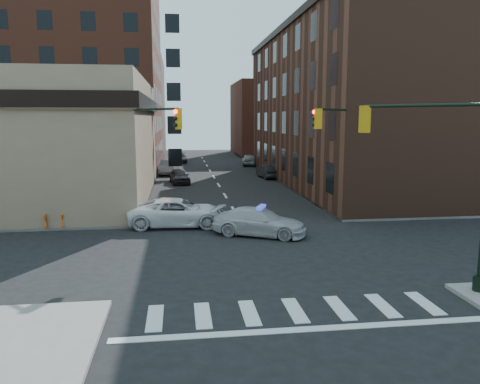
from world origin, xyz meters
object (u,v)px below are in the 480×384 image
object	(u,v)px
pickup	(179,212)
parked_car_wnear	(180,176)
parked_car_wfar	(169,167)
pedestrian_a	(127,200)
pedestrian_b	(49,206)
barrel_bank	(165,207)
parked_car_enear	(268,171)
barricade_nw_a	(132,213)
barrel_road	(268,221)
police_car	(259,222)

from	to	relation	value
pickup	parked_car_wnear	distance (m)	17.89
parked_car_wfar	pedestrian_a	xyz separation A→B (m)	(-2.18, -22.49, 0.24)
pedestrian_b	barrel_bank	bearing A→B (deg)	4.41
pickup	barrel_bank	bearing A→B (deg)	18.42
parked_car_enear	pedestrian_a	distance (m)	21.65
parked_car_wnear	parked_car_wfar	xyz separation A→B (m)	(-1.16, 7.55, 0.11)
parked_car_wnear	barrel_bank	distance (m)	14.85
pickup	pedestrian_a	world-z (taller)	pedestrian_a
parked_car_wnear	parked_car_wfar	world-z (taller)	parked_car_wfar
pedestrian_a	barricade_nw_a	world-z (taller)	pedestrian_a
pedestrian_a	barrel_road	bearing A→B (deg)	-23.08
parked_car_wfar	parked_car_enear	distance (m)	11.31
parked_car_wnear	parked_car_wfar	bearing A→B (deg)	91.37
pickup	pedestrian_a	distance (m)	4.38
barricade_nw_a	barrel_road	bearing A→B (deg)	-23.59
police_car	pedestrian_b	xyz separation A→B (m)	(-11.70, 3.81, 0.42)
police_car	barrel_road	distance (m)	1.02
parked_car_wnear	pedestrian_b	bearing A→B (deg)	-121.68
parked_car_wnear	pedestrian_b	world-z (taller)	pedestrian_b
parked_car_enear	barrel_road	xyz separation A→B (m)	(-4.35, -22.59, -0.14)
pickup	pedestrian_b	size ratio (longest dim) A/B	2.89
barricade_nw_a	parked_car_wnear	bearing A→B (deg)	78.44
parked_car_wfar	barrel_bank	xyz separation A→B (m)	(0.20, -22.37, -0.24)
parked_car_wnear	pedestrian_b	distance (m)	18.42
parked_car_wnear	parked_car_enear	xyz separation A→B (m)	(9.09, 2.79, -0.01)
police_car	parked_car_wfar	world-z (taller)	parked_car_wfar
police_car	parked_car_wfar	xyz separation A→B (m)	(-5.29, 28.15, 0.08)
pedestrian_b	barrel_road	size ratio (longest dim) A/B	1.80
barrel_road	pickup	bearing A→B (deg)	158.61
parked_car_wnear	barrel_road	distance (m)	20.36
police_car	parked_car_wfar	size ratio (longest dim) A/B	1.02
pickup	police_car	bearing A→B (deg)	-119.30
barrel_road	barricade_nw_a	bearing A→B (deg)	158.11
barrel_road	police_car	bearing A→B (deg)	-127.88
pedestrian_b	pickup	bearing A→B (deg)	-20.59
parked_car_wfar	barricade_nw_a	distance (m)	24.34
pedestrian_b	barrel_bank	distance (m)	6.92
parked_car_wnear	pedestrian_a	size ratio (longest dim) A/B	2.27
parked_car_wnear	parked_car_enear	size ratio (longest dim) A/B	0.98
police_car	parked_car_wnear	world-z (taller)	police_car
police_car	barrel_bank	size ratio (longest dim) A/B	4.40
pedestrian_a	barrel_bank	xyz separation A→B (m)	(2.37, 0.11, -0.48)
barrel_road	barrel_bank	size ratio (longest dim) A/B	0.97
police_car	pedestrian_b	bearing A→B (deg)	96.52
parked_car_enear	barricade_nw_a	distance (m)	22.91
parked_car_enear	parked_car_wfar	bearing A→B (deg)	-31.40
parked_car_enear	barrel_road	distance (m)	23.00
police_car	pedestrian_a	size ratio (longest dim) A/B	2.78
barricade_nw_a	parked_car_wfar	bearing A→B (deg)	84.19
police_car	barricade_nw_a	distance (m)	8.03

